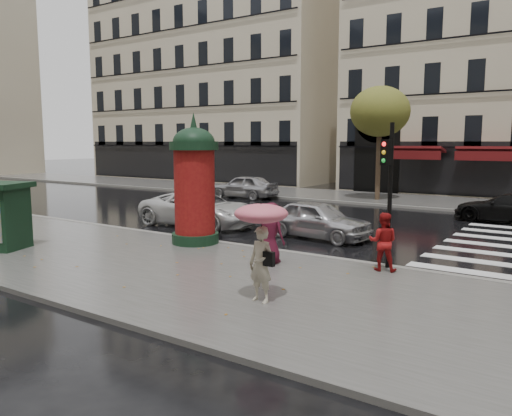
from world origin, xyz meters
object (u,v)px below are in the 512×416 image
Objects in this scene: man_burgundy at (270,233)px; car_silver at (317,219)px; woman_red at (383,242)px; traffic_light at (389,181)px; morris_column at (194,181)px; car_far_silver at (244,186)px; car_black at (509,208)px; car_white at (200,209)px; woman_umbrella at (261,236)px.

car_silver is at bearing -76.65° from man_burgundy.
traffic_light is at bearing -100.13° from woman_red.
woman_red is at bearing 0.00° from morris_column.
man_burgundy is 17.16m from car_far_silver.
car_black is at bearing 82.12° from traffic_light.
car_black is at bearing -27.38° from car_silver.
traffic_light is 9.56m from car_white.
car_far_silver is (-12.24, 16.54, -0.80)m from woman_umbrella.
man_burgundy is 0.42× the size of car_silver.
woman_red reaches higher than car_white.
man_burgundy is (-1.69, 3.01, -0.57)m from woman_umbrella.
man_burgundy is 3.47m from traffic_light.
man_burgundy reaches higher than car_silver.
traffic_light is 5.21m from car_silver.
woman_red is 0.35× the size of car_black.
traffic_light is 0.95× the size of car_silver.
man_burgundy is 7.35m from car_white.
traffic_light reaches higher than car_black.
morris_column is 0.97× the size of car_black.
car_white is at bearing 100.34° from car_silver.
car_silver is (2.73, 3.54, -1.49)m from morris_column.
car_silver is 5.27m from car_white.
woman_umbrella is 4.52m from traffic_light.
car_white is at bearing 23.45° from car_far_silver.
woman_red is 1.60m from traffic_light.
man_burgundy is at bearing -162.98° from car_silver.
man_burgundy is at bearing -15.39° from car_black.
man_burgundy is at bearing -125.78° from car_white.
traffic_light reaches higher than woman_red.
woman_umbrella is 15.55m from car_black.
man_burgundy is 0.33× the size of car_white.
man_burgundy is at bearing 3.32° from woman_red.
woman_red is 0.36× the size of morris_column.
car_silver is (-3.70, 3.21, -1.77)m from traffic_light.
car_far_silver is at bearing 23.54° from car_white.
car_white is at bearing 128.51° from morris_column.
man_burgundy reaches higher than woman_red.
man_burgundy is 0.38× the size of car_black.
car_white is at bearing -33.96° from woman_red.
woman_red is at bearing 72.99° from woman_umbrella.
woman_umbrella reaches higher than car_silver.
car_far_silver is (-10.56, 13.53, -0.23)m from man_burgundy.
car_far_silver is (-13.45, 12.60, -0.15)m from woman_red.
morris_column is at bearing 148.77° from car_silver.
woman_umbrella reaches higher than woman_red.
woman_red is at bearing -85.65° from traffic_light.
morris_column reaches higher than car_silver.
woman_red is at bearing 44.97° from car_far_silver.
woman_umbrella is 0.50× the size of morris_column.
morris_column is 4.71m from car_silver.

